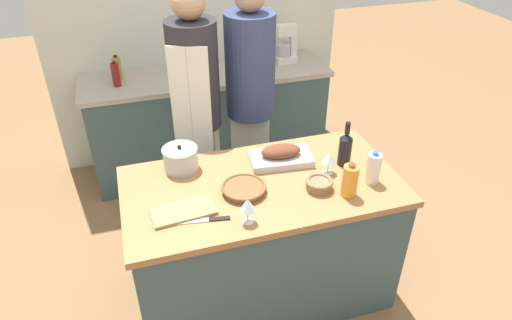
% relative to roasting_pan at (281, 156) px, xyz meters
% --- Properties ---
extents(ground_plane, '(12.00, 12.00, 0.00)m').
position_rel_roasting_pan_xyz_m(ground_plane, '(-0.17, -0.18, -0.90)').
color(ground_plane, '#8E6642').
extents(kitchen_island, '(1.55, 0.81, 0.86)m').
position_rel_roasting_pan_xyz_m(kitchen_island, '(-0.17, -0.18, -0.47)').
color(kitchen_island, '#3D565B').
rests_on(kitchen_island, ground_plane).
extents(back_counter, '(2.04, 0.60, 0.91)m').
position_rel_roasting_pan_xyz_m(back_counter, '(-0.17, 1.36, -0.45)').
color(back_counter, '#3D565B').
rests_on(back_counter, ground_plane).
extents(back_wall, '(2.54, 0.10, 2.55)m').
position_rel_roasting_pan_xyz_m(back_wall, '(-0.17, 1.71, 0.37)').
color(back_wall, silver).
rests_on(back_wall, ground_plane).
extents(roasting_pan, '(0.38, 0.24, 0.11)m').
position_rel_roasting_pan_xyz_m(roasting_pan, '(0.00, 0.00, 0.00)').
color(roasting_pan, '#BCBCC1').
rests_on(roasting_pan, kitchen_island).
extents(wicker_basket, '(0.25, 0.25, 0.04)m').
position_rel_roasting_pan_xyz_m(wicker_basket, '(-0.29, -0.22, -0.02)').
color(wicker_basket, brown).
rests_on(wicker_basket, kitchen_island).
extents(cutting_board, '(0.34, 0.20, 0.02)m').
position_rel_roasting_pan_xyz_m(cutting_board, '(-0.63, -0.30, -0.03)').
color(cutting_board, '#AD7F51').
rests_on(cutting_board, kitchen_island).
extents(stock_pot, '(0.20, 0.20, 0.16)m').
position_rel_roasting_pan_xyz_m(stock_pot, '(-0.58, 0.10, 0.02)').
color(stock_pot, '#B7B7BC').
rests_on(stock_pot, kitchen_island).
extents(mixing_bowl, '(0.15, 0.15, 0.06)m').
position_rel_roasting_pan_xyz_m(mixing_bowl, '(0.11, -0.31, -0.01)').
color(mixing_bowl, '#846647').
rests_on(mixing_bowl, kitchen_island).
extents(juice_jug, '(0.08, 0.08, 0.20)m').
position_rel_roasting_pan_xyz_m(juice_jug, '(0.24, -0.41, 0.05)').
color(juice_jug, orange).
rests_on(juice_jug, kitchen_island).
extents(milk_jug, '(0.08, 0.08, 0.20)m').
position_rel_roasting_pan_xyz_m(milk_jug, '(0.42, -0.34, 0.05)').
color(milk_jug, white).
rests_on(milk_jug, kitchen_island).
extents(wine_bottle_green, '(0.08, 0.08, 0.28)m').
position_rel_roasting_pan_xyz_m(wine_bottle_green, '(0.35, -0.13, 0.07)').
color(wine_bottle_green, black).
rests_on(wine_bottle_green, kitchen_island).
extents(wine_glass_left, '(0.08, 0.08, 0.14)m').
position_rel_roasting_pan_xyz_m(wine_glass_left, '(-0.34, -0.46, 0.06)').
color(wine_glass_left, silver).
rests_on(wine_glass_left, kitchen_island).
extents(wine_glass_right, '(0.08, 0.08, 0.14)m').
position_rel_roasting_pan_xyz_m(wine_glass_right, '(0.22, -0.19, 0.06)').
color(wine_glass_right, silver).
rests_on(wine_glass_right, kitchen_island).
extents(knife_chef, '(0.28, 0.07, 0.01)m').
position_rel_roasting_pan_xyz_m(knife_chef, '(-0.54, -0.39, -0.04)').
color(knife_chef, '#B7B7BC').
rests_on(knife_chef, kitchen_island).
extents(stand_mixer, '(0.18, 0.14, 0.32)m').
position_rel_roasting_pan_xyz_m(stand_mixer, '(0.54, 1.40, 0.14)').
color(stand_mixer, silver).
rests_on(stand_mixer, back_counter).
extents(condiment_bottle_tall, '(0.07, 0.07, 0.20)m').
position_rel_roasting_pan_xyz_m(condiment_bottle_tall, '(-0.86, 1.44, 0.09)').
color(condiment_bottle_tall, '#B28E2D').
rests_on(condiment_bottle_tall, back_counter).
extents(condiment_bottle_short, '(0.06, 0.06, 0.20)m').
position_rel_roasting_pan_xyz_m(condiment_bottle_short, '(-0.88, 1.31, 0.09)').
color(condiment_bottle_short, maroon).
rests_on(condiment_bottle_short, back_counter).
extents(condiment_bottle_extra, '(0.06, 0.06, 0.16)m').
position_rel_roasting_pan_xyz_m(condiment_bottle_extra, '(0.36, 1.39, 0.08)').
color(condiment_bottle_extra, maroon).
rests_on(condiment_bottle_extra, back_counter).
extents(person_cook_aproned, '(0.34, 0.36, 1.77)m').
position_rel_roasting_pan_xyz_m(person_cook_aproned, '(-0.39, 0.61, 0.09)').
color(person_cook_aproned, beige).
rests_on(person_cook_aproned, ground_plane).
extents(person_cook_guest, '(0.34, 0.34, 1.77)m').
position_rel_roasting_pan_xyz_m(person_cook_guest, '(0.01, 0.68, 0.08)').
color(person_cook_guest, beige).
rests_on(person_cook_guest, ground_plane).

